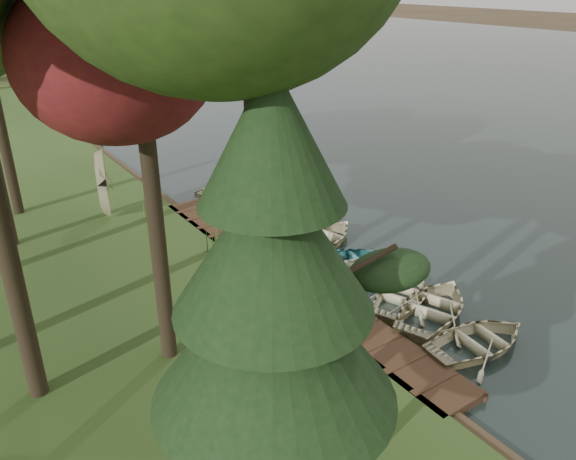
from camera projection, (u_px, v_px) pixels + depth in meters
ground at (318, 268)px, 20.41m from camera, size 300.00×300.00×0.00m
water at (449, 92)px, 50.81m from camera, size 130.00×200.00×0.05m
boardwalk at (281, 276)px, 19.52m from camera, size 1.60×16.00×0.30m
peninsula at (103, 69)px, 62.01m from camera, size 50.00×14.00×0.45m
far_trees at (63, 10)px, 57.73m from camera, size 45.60×5.60×8.80m
rowboat_0 at (479, 339)px, 15.75m from camera, size 3.57×2.73×0.69m
rowboat_1 at (434, 305)px, 17.26m from camera, size 4.35×3.75×0.76m
rowboat_2 at (403, 293)px, 18.02m from camera, size 3.78×3.30×0.65m
rowboat_3 at (369, 268)px, 19.53m from camera, size 3.91×3.30×0.69m
rowboat_4 at (345, 258)px, 20.26m from camera, size 3.42×2.72×0.63m
rowboat_5 at (319, 236)px, 21.77m from camera, size 4.42×3.61×0.80m
rowboat_6 at (300, 226)px, 22.69m from camera, size 3.72×2.68×0.76m
rowboat_7 at (278, 217)px, 23.59m from camera, size 4.13×3.38×0.75m
rowboat_8 at (255, 206)px, 24.83m from camera, size 3.34×2.42×0.68m
rowboat_9 at (246, 195)px, 26.11m from camera, size 3.60×3.16×0.62m
rowboat_10 at (229, 186)px, 27.12m from camera, size 4.04×3.42×0.71m
stored_rowboat at (109, 211)px, 23.68m from camera, size 3.39×2.83×0.61m
tree_2 at (135, 24)px, 11.77m from camera, size 4.45×4.45×10.44m
pine_tree at (273, 281)px, 7.89m from camera, size 3.80×3.80×8.54m
reeds_0 at (222, 309)px, 16.41m from camera, size 0.60×0.60×0.99m
reeds_1 at (245, 288)px, 17.51m from camera, size 0.60×0.60×0.97m
reeds_2 at (215, 238)px, 20.68m from camera, size 0.60×0.60×1.12m
reeds_3 at (149, 207)px, 23.78m from camera, size 0.60×0.60×0.90m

